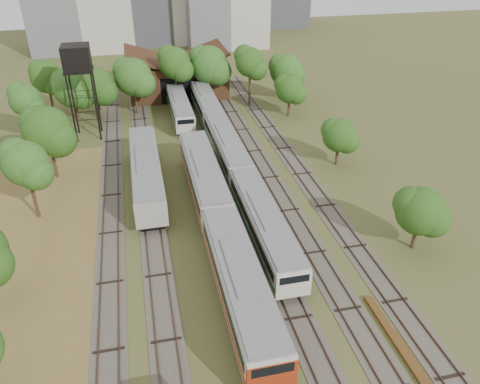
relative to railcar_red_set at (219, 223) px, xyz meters
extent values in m
plane|color=#475123|center=(2.00, -14.09, -2.11)|extent=(240.00, 240.00, 0.00)
cube|color=brown|center=(-16.00, -6.09, -2.09)|extent=(14.00, 60.00, 0.04)
cube|color=#4C473D|center=(-10.00, 10.91, -2.08)|extent=(2.60, 80.00, 0.06)
cube|color=#472D1E|center=(-10.72, 10.91, -1.99)|extent=(0.08, 80.00, 0.14)
cube|color=#472D1E|center=(-9.28, 10.91, -1.99)|extent=(0.08, 80.00, 0.14)
cube|color=#4C473D|center=(-6.00, 10.91, -2.08)|extent=(2.60, 80.00, 0.06)
cube|color=#472D1E|center=(-6.72, 10.91, -1.99)|extent=(0.08, 80.00, 0.14)
cube|color=#472D1E|center=(-5.28, 10.91, -1.99)|extent=(0.08, 80.00, 0.14)
cube|color=#4C473D|center=(0.00, 10.91, -2.08)|extent=(2.60, 80.00, 0.06)
cube|color=#472D1E|center=(-0.72, 10.91, -1.99)|extent=(0.08, 80.00, 0.14)
cube|color=#472D1E|center=(0.72, 10.91, -1.99)|extent=(0.08, 80.00, 0.14)
cube|color=#4C473D|center=(4.00, 10.91, -2.08)|extent=(2.60, 80.00, 0.06)
cube|color=#472D1E|center=(3.28, 10.91, -1.99)|extent=(0.08, 80.00, 0.14)
cube|color=#472D1E|center=(4.72, 10.91, -1.99)|extent=(0.08, 80.00, 0.14)
cube|color=#4C473D|center=(8.00, 10.91, -2.08)|extent=(2.60, 80.00, 0.06)
cube|color=#472D1E|center=(7.28, 10.91, -1.99)|extent=(0.08, 80.00, 0.14)
cube|color=#472D1E|center=(8.72, 10.91, -1.99)|extent=(0.08, 80.00, 0.14)
cube|color=#4C473D|center=(12.00, 10.91, -2.08)|extent=(2.60, 80.00, 0.06)
cube|color=#472D1E|center=(11.28, 10.91, -1.99)|extent=(0.08, 80.00, 0.14)
cube|color=#472D1E|center=(12.72, 10.91, -1.99)|extent=(0.08, 80.00, 0.14)
cube|color=black|center=(0.00, -8.69, -1.68)|extent=(2.40, 15.64, 0.87)
cube|color=beige|center=(0.00, -8.69, 0.13)|extent=(3.17, 17.00, 2.73)
cube|color=black|center=(0.00, -8.69, 0.45)|extent=(3.23, 15.64, 0.93)
cube|color=slate|center=(0.00, -8.69, 1.69)|extent=(2.91, 16.66, 0.39)
cube|color=maroon|center=(0.00, -8.69, -0.64)|extent=(3.23, 16.66, 0.49)
cube|color=maroon|center=(0.00, -17.14, -0.01)|extent=(3.21, 0.25, 2.46)
cube|color=black|center=(0.00, 8.81, -1.68)|extent=(2.40, 15.64, 0.87)
cube|color=beige|center=(0.00, 8.81, 0.13)|extent=(3.17, 17.00, 2.73)
cube|color=black|center=(0.00, 8.81, 0.45)|extent=(3.23, 15.64, 0.93)
cube|color=slate|center=(0.00, 8.81, 1.69)|extent=(2.91, 16.66, 0.39)
cube|color=maroon|center=(0.00, 8.81, -0.64)|extent=(3.23, 16.66, 0.49)
cube|color=black|center=(4.00, -0.92, -1.72)|extent=(2.13, 15.64, 0.77)
cube|color=beige|center=(4.00, -0.92, -0.13)|extent=(2.81, 17.00, 2.42)
cube|color=black|center=(4.00, -0.92, 0.16)|extent=(2.87, 15.64, 0.82)
cube|color=slate|center=(4.00, -0.92, 1.26)|extent=(2.58, 16.66, 0.35)
cube|color=#175C34|center=(4.00, -0.92, -0.81)|extent=(2.87, 16.66, 0.44)
cube|color=beige|center=(4.00, -9.37, -0.25)|extent=(2.85, 0.25, 2.18)
cube|color=black|center=(4.00, 16.58, -1.72)|extent=(2.13, 15.64, 0.77)
cube|color=beige|center=(4.00, 16.58, -0.13)|extent=(2.81, 17.00, 2.42)
cube|color=black|center=(4.00, 16.58, 0.16)|extent=(2.87, 15.64, 0.82)
cube|color=slate|center=(4.00, 16.58, 1.26)|extent=(2.58, 16.66, 0.35)
cube|color=#175C34|center=(4.00, 16.58, -0.81)|extent=(2.87, 16.66, 0.44)
cube|color=black|center=(4.00, 34.08, -1.72)|extent=(2.13, 15.64, 0.77)
cube|color=beige|center=(4.00, 34.08, -0.13)|extent=(2.81, 17.00, 2.42)
cube|color=black|center=(4.00, 34.08, 0.16)|extent=(2.87, 15.64, 0.82)
cube|color=slate|center=(4.00, 34.08, 1.26)|extent=(2.58, 16.66, 0.35)
cube|color=#175C34|center=(4.00, 34.08, -0.81)|extent=(2.87, 16.66, 0.44)
cube|color=black|center=(0.00, 32.26, -1.74)|extent=(2.02, 14.72, 0.73)
cube|color=beige|center=(0.00, 32.26, -0.23)|extent=(2.66, 16.00, 2.30)
cube|color=black|center=(0.00, 32.26, 0.05)|extent=(2.72, 14.72, 0.78)
cube|color=slate|center=(0.00, 32.26, 1.08)|extent=(2.45, 15.68, 0.33)
cube|color=#175C34|center=(0.00, 32.26, -0.87)|extent=(2.72, 15.68, 0.41)
cube|color=beige|center=(0.00, 24.31, -0.34)|extent=(2.70, 0.25, 2.07)
cube|color=black|center=(-6.00, 11.36, -1.69)|extent=(2.34, 16.56, 0.85)
cube|color=gray|center=(-6.00, 11.36, 0.07)|extent=(3.08, 18.00, 2.66)
cube|color=black|center=(-6.00, 11.36, 0.39)|extent=(3.14, 16.56, 0.90)
cube|color=slate|center=(-6.00, 11.36, 1.59)|extent=(2.84, 17.64, 0.38)
cylinder|color=black|center=(-14.52, 26.50, 2.45)|extent=(0.23, 0.23, 9.12)
cylinder|color=black|center=(-11.44, 26.50, 2.45)|extent=(0.23, 0.23, 9.12)
cylinder|color=black|center=(-14.52, 29.58, 2.45)|extent=(0.23, 0.23, 9.12)
cylinder|color=black|center=(-11.44, 29.58, 2.45)|extent=(0.23, 0.23, 9.12)
cube|color=black|center=(-12.98, 28.04, 7.10)|extent=(3.59, 3.59, 0.20)
cube|color=black|center=(-12.98, 28.04, 8.74)|extent=(3.42, 3.42, 3.08)
cube|color=brown|center=(10.00, -14.67, -1.96)|extent=(0.60, 8.97, 0.30)
cube|color=brown|center=(10.20, -17.90, -1.98)|extent=(0.49, 7.82, 0.25)
cube|color=#3B2115|center=(1.00, 43.91, 0.64)|extent=(16.00, 11.00, 5.50)
cube|color=#3B2115|center=(-3.00, 43.91, 3.99)|extent=(8.45, 11.55, 2.96)
cube|color=#3B2115|center=(5.00, 43.91, 3.99)|extent=(8.45, 11.55, 2.96)
cube|color=black|center=(1.00, 38.46, 0.09)|extent=(6.40, 0.15, 4.12)
cylinder|color=#382616|center=(-17.10, 8.17, 0.28)|extent=(0.36, 0.36, 4.78)
sphere|color=#264C14|center=(-17.10, 8.17, 3.98)|extent=(4.36, 4.36, 4.36)
cylinder|color=#382616|center=(-16.18, 16.65, 0.18)|extent=(0.36, 0.36, 4.59)
sphere|color=#264C14|center=(-16.18, 16.65, 3.72)|extent=(5.44, 5.44, 5.44)
cylinder|color=#382616|center=(-19.78, 26.31, 0.36)|extent=(0.36, 0.36, 4.95)
sphere|color=#264C14|center=(-19.78, 26.31, 4.18)|extent=(4.05, 4.05, 4.05)
cylinder|color=#382616|center=(-18.85, 38.53, 0.10)|extent=(0.36, 0.36, 4.43)
sphere|color=#264C14|center=(-18.85, 38.53, 3.52)|extent=(4.77, 4.77, 4.77)
cylinder|color=#382616|center=(-14.95, 34.59, -0.17)|extent=(0.36, 0.36, 3.88)
sphere|color=#264C14|center=(-14.95, 34.59, 2.83)|extent=(5.69, 5.69, 5.69)
cylinder|color=#382616|center=(-11.69, 34.26, -0.10)|extent=(0.36, 0.36, 4.03)
sphere|color=#264C14|center=(-11.69, 34.26, 3.02)|extent=(5.41, 5.41, 5.41)
cylinder|color=#382616|center=(-6.22, 35.40, 0.13)|extent=(0.36, 0.36, 4.49)
sphere|color=#264C14|center=(-6.22, 35.40, 3.61)|extent=(5.57, 5.57, 5.57)
cylinder|color=#382616|center=(0.26, 37.88, 0.54)|extent=(0.36, 0.36, 5.31)
sphere|color=#264C14|center=(0.26, 37.88, 4.64)|extent=(4.94, 4.94, 4.94)
cylinder|color=#382616|center=(5.74, 38.54, 0.22)|extent=(0.36, 0.36, 4.67)
sphere|color=#264C14|center=(5.74, 38.54, 3.83)|extent=(5.99, 5.99, 5.99)
cylinder|color=#382616|center=(11.55, 35.04, 0.62)|extent=(0.36, 0.36, 5.47)
sphere|color=#264C14|center=(11.55, 35.04, 4.85)|extent=(4.52, 4.52, 4.52)
cylinder|color=#382616|center=(17.82, 36.14, -0.15)|extent=(0.36, 0.36, 3.91)
sphere|color=#264C14|center=(17.82, 36.14, 2.87)|extent=(5.17, 5.17, 5.17)
cylinder|color=#382616|center=(17.07, -4.89, -0.55)|extent=(0.36, 0.36, 3.13)
sphere|color=#264C14|center=(17.07, -4.89, 1.87)|extent=(4.36, 4.36, 4.36)
cylinder|color=#382616|center=(16.91, 12.40, -0.60)|extent=(0.36, 0.36, 3.03)
sphere|color=#264C14|center=(16.91, 12.40, 1.74)|extent=(4.04, 4.04, 4.04)
cylinder|color=#382616|center=(16.25, 29.24, -0.45)|extent=(0.36, 0.36, 3.32)
sphere|color=#264C14|center=(16.25, 29.24, 2.11)|extent=(4.26, 4.26, 4.26)
camera|label=1|loc=(-6.09, -34.94, 24.12)|focal=35.00mm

